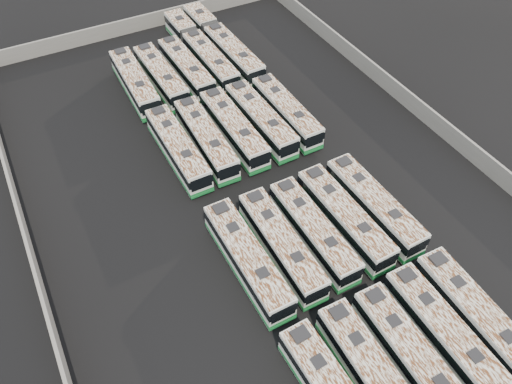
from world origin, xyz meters
name	(u,v)px	position (x,y,z in m)	size (l,w,h in m)	color
ground	(260,189)	(0.00, 0.00, 0.00)	(140.00, 140.00, 0.00)	black
perimeter_wall	(260,182)	(0.00, 0.00, 1.10)	(45.20, 73.20, 2.20)	slate
bus_front_left	(374,377)	(-2.41, -21.83, 1.73)	(2.79, 12.05, 3.38)	silver
bus_front_center	(412,359)	(0.96, -22.02, 1.73)	(2.79, 12.08, 3.39)	silver
bus_front_right	(445,335)	(4.44, -21.76, 1.75)	(2.69, 12.14, 3.41)	silver
bus_front_far_right	(476,318)	(7.69, -21.81, 1.76)	(2.90, 12.29, 3.45)	silver
bus_midfront_far_left	(247,259)	(-5.74, -8.24, 1.79)	(2.65, 12.40, 3.49)	silver
bus_midfront_left	(281,245)	(-2.33, -8.26, 1.74)	(2.71, 12.08, 3.40)	silver
bus_midfront_center	(313,231)	(1.03, -8.31, 1.71)	(2.52, 11.89, 3.35)	silver
bus_midfront_right	(344,218)	(4.40, -8.36, 1.76)	(2.83, 12.27, 3.44)	silver
bus_midfront_far_right	(374,205)	(7.79, -8.43, 1.76)	(2.84, 12.25, 3.44)	silver
bus_midback_far_left	(178,149)	(-5.64, 7.89, 1.77)	(2.64, 12.31, 3.47)	silver
bus_midback_left	(206,139)	(-2.35, 7.92, 1.76)	(2.90, 12.29, 3.45)	silver
bus_midback_center	(234,129)	(1.07, 8.00, 1.78)	(2.63, 12.37, 3.49)	silver
bus_midback_right	(261,120)	(4.44, 7.94, 1.77)	(2.87, 12.34, 3.46)	silver
bus_midback_far_right	(286,112)	(7.74, 7.85, 1.73)	(2.58, 12.01, 3.38)	silver
bus_back_far_left	(135,83)	(-5.70, 21.58, 1.77)	(2.85, 12.33, 3.46)	silver
bus_back_left	(161,76)	(-2.38, 21.30, 1.74)	(2.83, 12.13, 3.40)	silver
bus_back_center	(186,68)	(1.08, 21.44, 1.74)	(2.84, 12.14, 3.40)	silver
bus_back_right	(200,50)	(4.40, 24.62, 1.73)	(2.74, 18.68, 3.38)	silver
bus_back_far_right	(222,43)	(7.65, 24.65, 1.77)	(3.09, 19.21, 3.47)	silver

